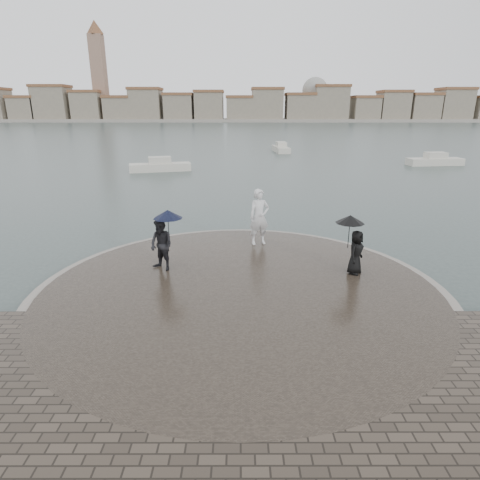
{
  "coord_description": "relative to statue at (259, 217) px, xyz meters",
  "views": [
    {
      "loc": [
        -0.02,
        -7.61,
        5.56
      ],
      "look_at": [
        0.0,
        4.8,
        1.45
      ],
      "focal_mm": 30.0,
      "sensor_mm": 36.0,
      "label": 1
    }
  ],
  "objects": [
    {
      "name": "statue",
      "position": [
        0.0,
        0.0,
        0.0
      ],
      "size": [
        0.92,
        0.73,
        2.21
      ],
      "primitive_type": "imported",
      "rotation": [
        0.0,
        0.0,
        0.28
      ],
      "color": "silver",
      "rests_on": "quay_tip"
    },
    {
      "name": "quay_tip",
      "position": [
        -0.76,
        -4.13,
        -1.29
      ],
      "size": [
        11.9,
        11.9,
        0.36
      ],
      "primitive_type": "cylinder",
      "color": "#2D261E",
      "rests_on": "ground"
    },
    {
      "name": "kerb_ring",
      "position": [
        -0.76,
        -4.13,
        -1.31
      ],
      "size": [
        12.5,
        12.5,
        0.32
      ],
      "primitive_type": "cylinder",
      "color": "gray",
      "rests_on": "ground"
    },
    {
      "name": "visitor_right",
      "position": [
        2.92,
        -2.99,
        -0.03
      ],
      "size": [
        1.11,
        0.99,
        1.95
      ],
      "color": "black",
      "rests_on": "quay_tip"
    },
    {
      "name": "ground",
      "position": [
        -0.76,
        -7.63,
        -1.47
      ],
      "size": [
        400.0,
        400.0,
        0.0
      ],
      "primitive_type": "plane",
      "color": "#2B3835",
      "rests_on": "ground"
    },
    {
      "name": "visitor_left",
      "position": [
        -3.32,
        -2.66,
        -0.02
      ],
      "size": [
        1.26,
        1.09,
        2.04
      ],
      "color": "black",
      "rests_on": "quay_tip"
    },
    {
      "name": "boats",
      "position": [
        5.2,
        28.56,
        -1.09
      ],
      "size": [
        32.7,
        20.9,
        1.5
      ],
      "color": "beige",
      "rests_on": "ground"
    },
    {
      "name": "far_skyline",
      "position": [
        -7.05,
        153.08,
        4.14
      ],
      "size": [
        260.0,
        20.0,
        37.0
      ],
      "color": "gray",
      "rests_on": "ground"
    }
  ]
}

